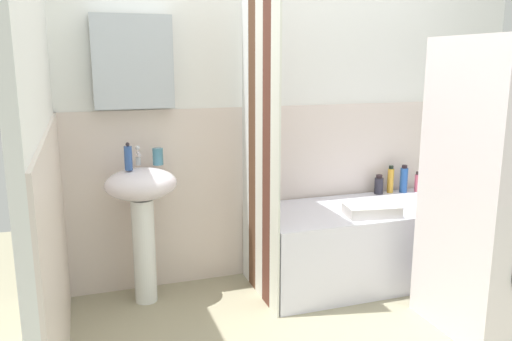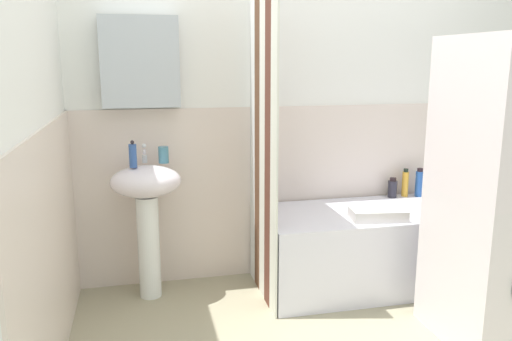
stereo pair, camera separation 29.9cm
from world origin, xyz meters
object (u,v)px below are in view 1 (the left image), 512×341
toothbrush_cup (158,157)px  body_wash_bottle (379,185)px  bathtub (360,244)px  shampoo_bottle (390,180)px  lotion_bottle (404,179)px  soap_dispenser (128,158)px  conditioner_bottle (417,182)px  washer_dryer_stack (498,188)px  towel_folded (372,210)px  sink (142,205)px

toothbrush_cup → body_wash_bottle: toothbrush_cup is taller
bathtub → shampoo_bottle: shampoo_bottle is taller
toothbrush_cup → body_wash_bottle: bearing=2.1°
lotion_bottle → bathtub: bearing=-153.1°
toothbrush_cup → bathtub: (1.34, -0.22, -0.66)m
soap_dispenser → conditioner_bottle: (2.15, 0.13, -0.34)m
lotion_bottle → washer_dryer_stack: size_ratio=0.13×
soap_dispenser → shampoo_bottle: bearing=5.0°
shampoo_bottle → body_wash_bottle: shampoo_bottle is taller
soap_dispenser → body_wash_bottle: (1.83, 0.16, -0.35)m
body_wash_bottle → washer_dryer_stack: bearing=-86.1°
soap_dispenser → shampoo_bottle: (1.94, 0.17, -0.32)m
body_wash_bottle → washer_dryer_stack: (0.07, -1.07, 0.22)m
toothbrush_cup → conditioner_bottle: 1.98m
soap_dispenser → lotion_bottle: bearing=4.0°
conditioner_bottle → washer_dryer_stack: washer_dryer_stack is taller
toothbrush_cup → body_wash_bottle: size_ratio=0.72×
soap_dispenser → towel_folded: bearing=-11.7°
washer_dryer_stack → soap_dispenser: bearing=154.6°
bathtub → towel_folded: bearing=-101.1°
conditioner_bottle → body_wash_bottle: conditioner_bottle is taller
towel_folded → washer_dryer_stack: bearing=-55.0°
bathtub → washer_dryer_stack: bearing=-64.3°
sink → body_wash_bottle: size_ratio=5.96×
soap_dispenser → sink: bearing=26.0°
bathtub → shampoo_bottle: (0.41, 0.28, 0.36)m
lotion_bottle → sink: bearing=-176.8°
soap_dispenser → bathtub: 1.67m
bathtub → towel_folded: 0.36m
lotion_bottle → towel_folded: (-0.55, -0.45, -0.06)m
toothbrush_cup → lotion_bottle: 1.87m
lotion_bottle → conditioner_bottle: bearing=-8.1°
bathtub → body_wash_bottle: (0.31, 0.28, 0.33)m
toothbrush_cup → lotion_bottle: toothbrush_cup is taller
sink → washer_dryer_stack: washer_dryer_stack is taller
sink → soap_dispenser: (-0.07, -0.03, 0.31)m
soap_dispenser → conditioner_bottle: 2.18m
sink → shampoo_bottle: (1.87, 0.14, -0.01)m
conditioner_bottle → shampoo_bottle: bearing=168.8°
toothbrush_cup → lotion_bottle: size_ratio=0.50×
sink → bathtub: sink is taller
toothbrush_cup → towel_folded: bearing=-17.5°
shampoo_bottle → towel_folded: size_ratio=0.61×
toothbrush_cup → washer_dryer_stack: (1.72, -1.01, -0.10)m
sink → bathtub: size_ratio=0.60×
shampoo_bottle → body_wash_bottle: bearing=-177.0°
bathtub → shampoo_bottle: bearing=34.7°
conditioner_bottle → body_wash_bottle: (-0.31, 0.04, -0.00)m
body_wash_bottle → washer_dryer_stack: size_ratio=0.09×
conditioner_bottle → shampoo_bottle: size_ratio=0.75×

